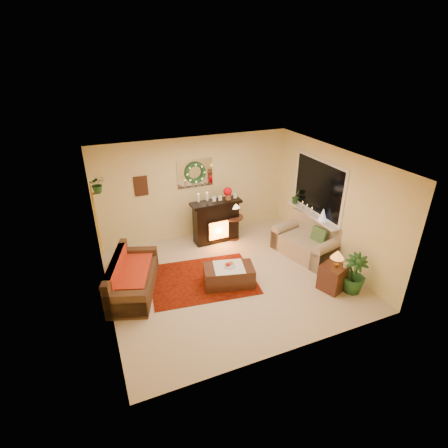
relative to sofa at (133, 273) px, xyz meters
name	(u,v)px	position (x,y,z in m)	size (l,w,h in m)	color
floor	(230,278)	(1.98, -0.34, -0.43)	(5.00, 5.00, 0.00)	beige
ceiling	(231,161)	(1.98, -0.34, 2.17)	(5.00, 5.00, 0.00)	white
wall_back	(195,188)	(1.98, 1.91, 0.87)	(5.00, 5.00, 0.00)	#EFD88C
wall_front	(292,287)	(1.98, -2.59, 0.87)	(5.00, 5.00, 0.00)	#EFD88C
wall_left	(100,249)	(-0.52, -0.34, 0.87)	(4.50, 4.50, 0.00)	#EFD88C
wall_right	(332,205)	(4.48, -0.34, 0.87)	(4.50, 4.50, 0.00)	#EFD88C
area_rug	(203,279)	(1.41, -0.16, -0.42)	(2.19, 1.64, 0.01)	#5B1F11
sofa	(133,273)	(0.00, 0.00, 0.00)	(0.77, 1.76, 0.76)	brown
red_throw	(128,269)	(-0.07, 0.15, 0.03)	(0.84, 1.37, 0.02)	red
fireplace	(216,221)	(2.32, 1.35, 0.12)	(1.13, 0.36, 1.03)	black
poinsettia	(228,191)	(2.65, 1.37, 0.87)	(0.22, 0.22, 0.22)	red
mantel_candle_a	(198,198)	(1.87, 1.34, 0.83)	(0.06, 0.06, 0.19)	white
mantel_candle_b	(207,196)	(2.10, 1.35, 0.83)	(0.07, 0.07, 0.20)	#FFF3C7
mantel_mirror	(195,173)	(1.98, 1.89, 1.27)	(0.92, 0.02, 0.72)	white
wreath	(195,173)	(1.98, 1.85, 1.29)	(0.55, 0.55, 0.11)	#194719
wall_art	(141,186)	(0.63, 1.89, 1.12)	(0.32, 0.03, 0.48)	#381E11
gold_mirror	(96,219)	(-0.50, -0.04, 1.32)	(0.03, 0.84, 1.00)	gold
hanging_plant	(99,192)	(-0.36, 0.71, 1.54)	(0.33, 0.28, 0.36)	#194719
loveseat	(307,239)	(4.04, -0.13, -0.01)	(0.88, 1.51, 0.88)	olive
window_frame	(318,187)	(4.47, 0.21, 1.12)	(0.03, 1.86, 1.36)	white
window_glass	(318,187)	(4.45, 0.21, 1.12)	(0.02, 1.70, 1.22)	black
window_sill	(311,214)	(4.36, 0.21, 0.44)	(0.22, 1.86, 0.04)	white
mini_tree	(323,215)	(4.36, -0.21, 0.61)	(0.20, 0.20, 0.30)	white
sill_plant	(296,196)	(4.35, 0.89, 0.66)	(0.27, 0.22, 0.49)	#123D18
side_table_round	(233,227)	(2.77, 1.26, -0.10)	(0.49, 0.49, 0.64)	#4E2F11
lamp_cream	(234,207)	(2.79, 1.29, 0.45)	(0.29, 0.29, 0.44)	#FFC48C
end_table_square	(332,278)	(3.76, -1.48, -0.16)	(0.45, 0.45, 0.55)	#362217
lamp_tiffany	(337,258)	(3.78, -1.50, 0.32)	(0.27, 0.27, 0.39)	yellow
coffee_table	(229,276)	(1.87, -0.53, -0.22)	(1.02, 0.56, 0.43)	#412214
fruit_bowl	(230,266)	(1.88, -0.53, 0.02)	(0.24, 0.24, 0.06)	silver
floor_palm	(355,273)	(4.09, -1.71, 0.02)	(1.41, 1.41, 2.51)	#174C16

